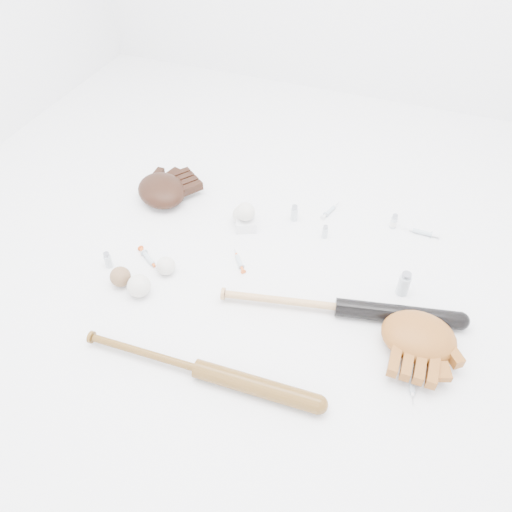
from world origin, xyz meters
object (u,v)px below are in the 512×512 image
(bat_wood, at_px, (198,369))
(glove_dark, at_px, (162,190))
(bat_dark, at_px, (338,307))
(pedestal, at_px, (246,223))

(bat_wood, height_order, glove_dark, glove_dark)
(bat_dark, height_order, glove_dark, glove_dark)
(bat_dark, relative_size, pedestal, 10.59)
(pedestal, bearing_deg, glove_dark, 174.21)
(bat_dark, relative_size, glove_dark, 3.08)
(bat_dark, xyz_separation_m, glove_dark, (-0.86, 0.34, 0.02))
(bat_wood, relative_size, pedestal, 9.92)
(bat_dark, height_order, bat_wood, bat_dark)
(bat_dark, bearing_deg, glove_dark, 146.20)
(glove_dark, bearing_deg, bat_dark, 14.36)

